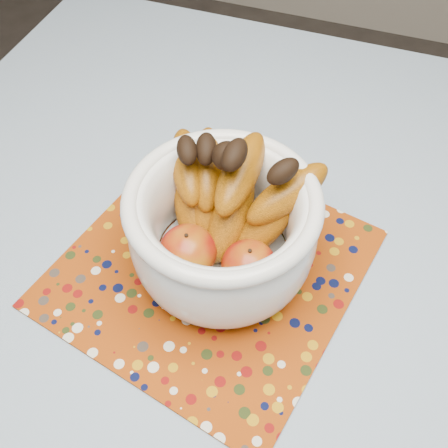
# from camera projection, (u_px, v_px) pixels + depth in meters

# --- Properties ---
(table) EXTENTS (1.20, 1.20, 0.75)m
(table) POSITION_uv_depth(u_px,v_px,m) (264.00, 337.00, 0.77)
(table) COLOR brown
(table) RESTS_ON ground
(tablecloth) EXTENTS (1.32, 1.32, 0.01)m
(tablecloth) POSITION_uv_depth(u_px,v_px,m) (268.00, 310.00, 0.70)
(tablecloth) COLOR slate
(tablecloth) RESTS_ON table
(placemat) EXTENTS (0.46, 0.46, 0.00)m
(placemat) POSITION_uv_depth(u_px,v_px,m) (210.00, 268.00, 0.74)
(placemat) COLOR #873207
(placemat) RESTS_ON tablecloth
(fruit_bowl) EXTENTS (0.30, 0.26, 0.21)m
(fruit_bowl) POSITION_uv_depth(u_px,v_px,m) (223.00, 216.00, 0.68)
(fruit_bowl) COLOR white
(fruit_bowl) RESTS_ON placemat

